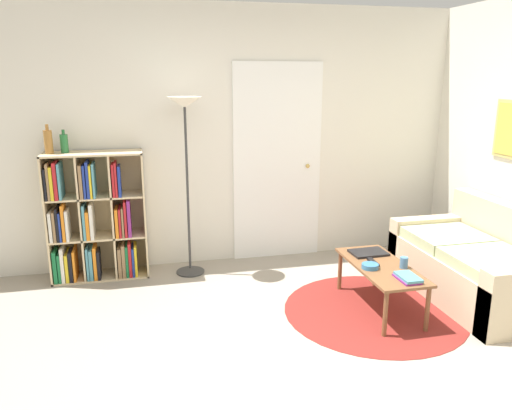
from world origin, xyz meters
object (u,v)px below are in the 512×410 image
couch (481,267)px  floor_lamp (185,126)px  bowl (370,266)px  bookshelf (94,221)px  laptop (368,253)px  bottle_left (48,142)px  coffee_table (381,270)px  cup (404,263)px  bottle_middle (64,143)px

couch → floor_lamp: bearing=155.5°
bowl → bookshelf: bearing=149.8°
laptop → bowl: size_ratio=2.32×
bookshelf → bowl: 2.60m
floor_lamp → bottle_left: (-1.23, 0.10, -0.12)m
laptop → bowl: 0.35m
coffee_table → cup: bearing=-33.8°
bottle_middle → bottle_left: bearing=-166.6°
couch → cup: size_ratio=16.62×
floor_lamp → bowl: floor_lamp is taller
cup → bottle_left: bearing=154.4°
bowl → cup: (0.27, -0.05, 0.03)m
bookshelf → coffee_table: bearing=-28.0°
bookshelf → bottle_middle: 0.78m
bottle_left → bottle_middle: 0.13m
bookshelf → laptop: bearing=-22.5°
coffee_table → laptop: (0.01, 0.28, 0.05)m
bottle_left → couch: bearing=-18.4°
floor_lamp → cup: 2.29m
bottle_middle → bowl: bearing=-28.7°
coffee_table → bookshelf: bearing=152.0°
bottle_middle → cup: bearing=-27.1°
laptop → bottle_middle: (-2.59, 1.02, 0.91)m
floor_lamp → cup: (1.62, -1.26, -1.02)m
cup → floor_lamp: bearing=142.2°
bookshelf → bowl: bearing=-30.2°
laptop → couch: bearing=-13.8°
coffee_table → laptop: size_ratio=3.03×
floor_lamp → bottle_middle: (-1.10, 0.14, -0.15)m
couch → coffee_table: bearing=-177.8°
coffee_table → bowl: bowl is taller
cup → bottle_middle: bearing=152.9°
floor_lamp → bowl: size_ratio=12.60×
bowl → cup: bearing=-11.0°
coffee_table → bottle_middle: bottle_middle is taller
laptop → bottle_left: size_ratio=1.20×
bookshelf → bottle_middle: (-0.20, 0.03, 0.75)m
bookshelf → couch: bookshelf is taller
bowl → floor_lamp: bearing=138.3°
couch → bookshelf: bearing=159.9°
bookshelf → bottle_middle: bottle_middle is taller
bottle_left → bottle_middle: bottle_left is taller
floor_lamp → bookshelf: bearing=173.4°
floor_lamp → bottle_left: floor_lamp is taller
bowl → cup: size_ratio=1.48×
laptop → cup: 0.40m
bottle_left → bottle_middle: bearing=13.4°
bookshelf → laptop: 2.58m
bookshelf → bowl: (2.25, -1.31, -0.16)m
bookshelf → laptop: bookshelf is taller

